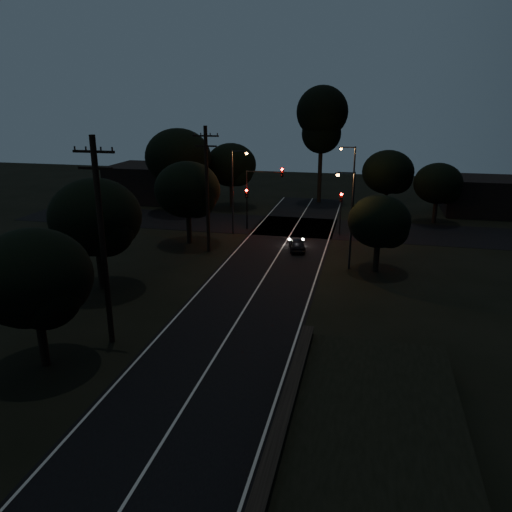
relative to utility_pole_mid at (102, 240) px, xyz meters
The scene contains 21 objects.
road_surface 18.13m from the utility_pole_mid, 69.58° to the left, with size 60.00×70.00×0.03m.
utility_pole_mid is the anchor object (origin of this frame).
utility_pole_far 17.00m from the utility_pole_mid, 90.00° to the left, with size 2.20×0.30×10.50m.
tree_left_b 3.80m from the utility_pole_mid, 120.14° to the right, with size 5.48×5.48×6.96m.
tree_left_c 8.14m from the utility_pole_mid, 121.93° to the left, with size 6.08×6.08×7.68m.
tree_left_d 19.05m from the utility_pole_mid, 96.93° to the left, with size 5.81×5.81×7.37m.
tree_far_nw 35.00m from the utility_pole_mid, 94.57° to the left, with size 5.94×5.94×7.53m.
tree_far_w 31.81m from the utility_pole_mid, 104.08° to the left, with size 7.37×7.37×9.39m.
tree_far_ne 38.07m from the utility_pole_mid, 66.46° to the left, with size 5.64×5.64×7.14m.
tree_far_e 37.78m from the utility_pole_mid, 57.69° to the left, with size 4.93×4.93×6.25m.
tree_right_a 20.65m from the utility_pole_mid, 46.47° to the left, with size 4.62×4.62×5.87m.
tall_pine 40.84m from the utility_pole_mid, 80.07° to the left, with size 6.17×6.17×14.02m.
building_left 39.72m from the utility_pole_mid, 110.73° to the left, with size 10.00×8.00×4.40m, color black.
building_right 46.19m from the utility_pole_mid, 55.62° to the left, with size 9.00×7.00×4.00m, color black.
signal_left 25.19m from the utility_pole_mid, 86.79° to the left, with size 0.28×0.35×4.10m.
signal_right 27.30m from the utility_pole_mid, 67.01° to the left, with size 0.28×0.35×4.10m.
signal_mast 25.22m from the utility_pole_mid, 82.96° to the left, with size 3.70×0.35×6.25m.
streetlight_a 23.04m from the utility_pole_mid, 88.27° to the left, with size 1.66×0.26×8.00m.
streetlight_b 31.15m from the utility_pole_mid, 68.70° to the left, with size 1.66×0.26×8.00m.
streetlight_c 19.15m from the utility_pole_mid, 51.74° to the left, with size 1.46×0.26×7.50m.
car 20.93m from the utility_pole_mid, 68.65° to the left, with size 1.30×3.23×1.10m, color black.
Camera 1 is at (7.14, -7.10, 12.78)m, focal length 35.00 mm.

